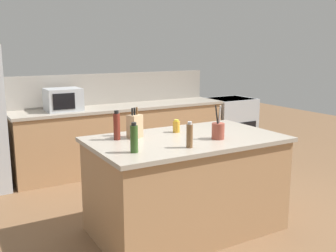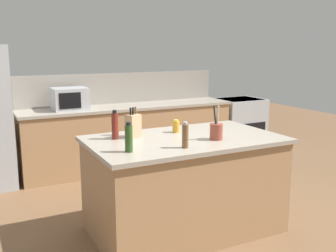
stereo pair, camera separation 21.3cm
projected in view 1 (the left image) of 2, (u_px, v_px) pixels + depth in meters
ground_plane at (185, 229)px, 3.94m from camera, size 14.00×14.00×0.00m
back_counter_run at (123, 137)px, 5.86m from camera, size 3.19×0.66×0.94m
wall_backsplash at (114, 88)px, 5.99m from camera, size 3.15×0.03×0.46m
kitchen_island at (186, 184)px, 3.84m from camera, size 1.83×1.09×0.94m
range_oven at (230, 124)px, 6.85m from camera, size 0.76×0.65×0.92m
microwave at (63, 100)px, 5.31m from camera, size 0.46×0.39×0.30m
knife_block at (135, 126)px, 3.72m from camera, size 0.16×0.14×0.29m
utensil_crock at (218, 130)px, 3.67m from camera, size 0.12×0.12×0.32m
honey_jar at (176, 126)px, 3.96m from camera, size 0.07×0.07×0.13m
pepper_grinder at (190, 135)px, 3.35m from camera, size 0.06×0.06×0.23m
olive_oil_bottle at (134, 138)px, 3.19m from camera, size 0.06×0.06×0.25m
hot_sauce_bottle at (117, 128)px, 3.81m from camera, size 0.05×0.05×0.15m
vinegar_bottle at (117, 126)px, 3.63m from camera, size 0.06×0.06×0.28m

